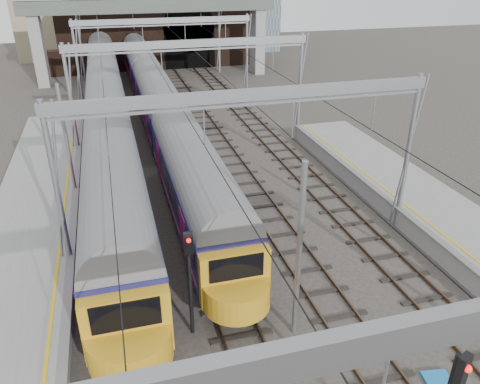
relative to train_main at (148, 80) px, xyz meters
name	(u,v)px	position (x,y,z in m)	size (l,w,h in m)	color
ground	(315,371)	(2.00, -34.68, -2.46)	(160.00, 160.00, 0.00)	#38332D
platform_left	(2,367)	(-8.18, -32.18, -1.90)	(4.32, 55.00, 1.12)	gray
tracks	(216,188)	(2.00, -19.68, -2.44)	(14.40, 80.00, 0.22)	#4C3828
overhead_line	(192,61)	(2.00, -13.20, 4.11)	(16.80, 80.00, 8.00)	gray
retaining_wall	(160,34)	(3.40, 17.25, 1.88)	(28.00, 2.75, 9.00)	black
overbridge	(152,14)	(2.00, 11.32, 4.81)	(28.00, 3.00, 9.25)	gray
train_main	(148,80)	(0.00, 0.00, 0.00)	(2.75, 63.53, 4.74)	black
train_second	(106,105)	(-4.00, -8.04, 0.11)	(2.93, 50.73, 4.99)	black
signal_near_left	(189,271)	(-1.71, -31.75, 0.41)	(0.33, 0.45, 4.49)	black
equip_cover_a	(261,295)	(1.47, -30.34, -2.41)	(0.73, 0.51, 0.09)	#1976C1
equip_cover_b	(222,265)	(0.37, -27.83, -2.40)	(0.89, 0.63, 0.10)	#1976C1
equip_cover_c	(437,378)	(5.77, -36.12, -2.40)	(0.89, 0.63, 0.11)	#1976C1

